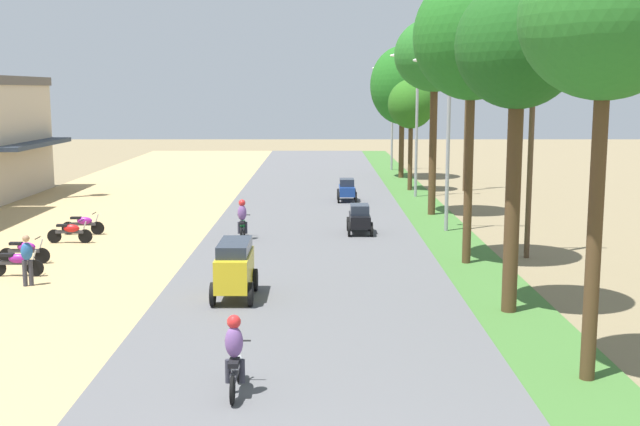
{
  "coord_description": "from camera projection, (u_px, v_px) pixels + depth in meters",
  "views": [
    {
      "loc": [
        0.3,
        -10.09,
        6.12
      ],
      "look_at": [
        0.37,
        17.55,
        1.84
      ],
      "focal_mm": 44.65,
      "sensor_mm": 36.0,
      "label": 1
    }
  ],
  "objects": [
    {
      "name": "parked_motorbike_second",
      "position": [
        15.0,
        262.0,
        26.04
      ],
      "size": [
        1.8,
        0.54,
        0.94
      ],
      "color": "black",
      "rests_on": "dirt_shoulder"
    },
    {
      "name": "parked_motorbike_fourth",
      "position": [
        68.0,
        231.0,
        31.73
      ],
      "size": [
        1.8,
        0.54,
        0.94
      ],
      "color": "black",
      "rests_on": "dirt_shoulder"
    },
    {
      "name": "streetlamp_mid",
      "position": [
        415.0,
        114.0,
        45.06
      ],
      "size": [
        3.16,
        0.2,
        8.2
      ],
      "color": "gray",
      "rests_on": "median_strip"
    },
    {
      "name": "median_tree_third",
      "position": [
        471.0,
        37.0,
        27.03
      ],
      "size": [
        4.05,
        4.05,
        10.05
      ],
      "color": "#4C351E",
      "rests_on": "median_strip"
    },
    {
      "name": "car_hatchback_black",
      "position": [
        358.0,
        218.0,
        33.82
      ],
      "size": [
        1.04,
        2.0,
        1.23
      ],
      "color": "black",
      "rests_on": "road_strip"
    },
    {
      "name": "streetlamp_near",
      "position": [
        446.0,
        130.0,
        34.01
      ],
      "size": [
        3.16,
        0.2,
        7.53
      ],
      "color": "gray",
      "rests_on": "median_strip"
    },
    {
      "name": "parked_motorbike_fifth",
      "position": [
        81.0,
        223.0,
        33.6
      ],
      "size": [
        1.8,
        0.54,
        0.94
      ],
      "color": "black",
      "rests_on": "dirt_shoulder"
    },
    {
      "name": "car_van_yellow",
      "position": [
        233.0,
        267.0,
        23.22
      ],
      "size": [
        1.19,
        2.41,
        1.67
      ],
      "color": "gold",
      "rests_on": "road_strip"
    },
    {
      "name": "parked_motorbike_third",
      "position": [
        23.0,
        250.0,
        27.99
      ],
      "size": [
        1.8,
        0.54,
        0.94
      ],
      "color": "black",
      "rests_on": "dirt_shoulder"
    },
    {
      "name": "median_tree_second",
      "position": [
        516.0,
        49.0,
        20.96
      ],
      "size": [
        3.34,
        3.34,
        8.94
      ],
      "color": "#4C351E",
      "rests_on": "median_strip"
    },
    {
      "name": "motorbike_ahead_second",
      "position": [
        241.0,
        221.0,
        32.45
      ],
      "size": [
        0.54,
        1.8,
        1.66
      ],
      "color": "black",
      "rests_on": "road_strip"
    },
    {
      "name": "median_tree_fifth",
      "position": [
        409.0,
        105.0,
        47.98
      ],
      "size": [
        2.82,
        2.82,
        6.73
      ],
      "color": "#4C351E",
      "rests_on": "median_strip"
    },
    {
      "name": "utility_pole_near",
      "position": [
        530.0,
        129.0,
        28.65
      ],
      "size": [
        1.8,
        0.2,
        9.13
      ],
      "color": "brown",
      "rests_on": "ground"
    },
    {
      "name": "motorbike_foreground_rider",
      "position": [
        233.0,
        356.0,
        15.89
      ],
      "size": [
        0.54,
        1.8,
        1.66
      ],
      "color": "black",
      "rests_on": "road_strip"
    },
    {
      "name": "pedestrian_on_shoulder",
      "position": [
        25.0,
        258.0,
        24.72
      ],
      "size": [
        0.42,
        0.36,
        1.62
      ],
      "color": "#33333D",
      "rests_on": "dirt_shoulder"
    },
    {
      "name": "median_tree_sixth",
      "position": [
        400.0,
        86.0,
        54.73
      ],
      "size": [
        4.44,
        4.44,
        9.08
      ],
      "color": "#4C351E",
      "rests_on": "median_strip"
    },
    {
      "name": "streetlamp_far",
      "position": [
        390.0,
        110.0,
        60.37
      ],
      "size": [
        3.16,
        0.2,
        7.92
      ],
      "color": "gray",
      "rests_on": "median_strip"
    },
    {
      "name": "car_hatchback_blue",
      "position": [
        345.0,
        189.0,
        43.67
      ],
      "size": [
        1.04,
        2.0,
        1.23
      ],
      "color": "navy",
      "rests_on": "road_strip"
    },
    {
      "name": "utility_pole_far",
      "position": [
        464.0,
        117.0,
        48.13
      ],
      "size": [
        1.8,
        0.2,
        8.69
      ],
      "color": "brown",
      "rests_on": "ground"
    },
    {
      "name": "median_tree_nearest",
      "position": [
        604.0,
        21.0,
        15.75
      ],
      "size": [
        3.45,
        3.45,
        9.14
      ],
      "color": "#4C351E",
      "rests_on": "median_strip"
    },
    {
      "name": "median_tree_fourth",
      "position": [
        433.0,
        56.0,
        38.04
      ],
      "size": [
        3.89,
        3.89,
        9.51
      ],
      "color": "#4C351E",
      "rests_on": "median_strip"
    }
  ]
}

